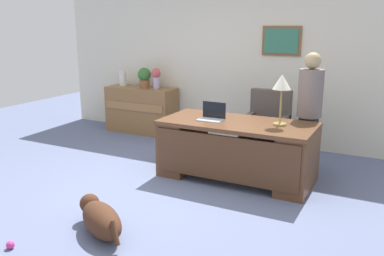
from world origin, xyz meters
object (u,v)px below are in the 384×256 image
Objects in this scene: desk_lamp at (282,85)px; vase_empty at (123,78)px; vase_with_flowers at (156,76)px; credenza at (141,110)px; armchair at (267,129)px; potted_plant at (144,77)px; laptop at (212,116)px; person_standing at (309,113)px; dog_toy_ball at (10,245)px; dog_lying at (100,218)px; desk at (236,148)px.

vase_empty is at bearing 158.07° from desk_lamp.
credenza is at bearing -179.78° from vase_with_flowers.
vase_empty is at bearing 179.82° from credenza.
armchair is 2.85× the size of potted_plant.
desk_lamp is (0.86, 0.12, 0.44)m from laptop.
dog_toy_ball is (-1.91, -3.22, -0.79)m from person_standing.
vase_with_flowers reaches higher than laptop.
potted_plant is (-2.88, 1.35, -0.22)m from desk_lamp.
armchair is 0.78m from person_standing.
laptop is 0.97m from desk_lamp.
laptop is 0.88× the size of vase_with_flowers.
vase_empty is (-2.94, 0.52, 0.51)m from armchair.
laptop is (0.29, 1.93, 0.66)m from dog_lying.
vase_with_flowers is at bearing 166.70° from armchair.
credenza is at bearing 168.41° from armchair.
vase_with_flowers is 1.00× the size of potted_plant.
dog_lying is 3.92m from potted_plant.
person_standing is 3.21m from potted_plant.
laptop is 2.91m from vase_empty.
vase_with_flowers is (-1.77, 1.47, 0.24)m from laptop.
desk reaches higher than dog_lying.
laptop is 4.28× the size of dog_toy_ball.
desk is 0.99m from desk_lamp.
dog_lying is at bearing -107.52° from desk.
desk_lamp is at bearing -24.51° from credenza.
dog_lying is 1.23× the size of desk_lamp.
dog_lying is at bearing 48.34° from dog_toy_ball.
desk_lamp is at bearing 10.23° from desk.
potted_plant reaches higher than dog_lying.
vase_empty is (-0.40, 0.00, 0.56)m from credenza.
person_standing is (0.76, 0.67, 0.41)m from desk.
dog_toy_ball is at bearing -120.65° from person_standing.
credenza is at bearing 155.49° from desk_lamp.
credenza is at bearing -0.18° from vase_empty.
desk is 0.52m from laptop.
desk_lamp reaches higher than vase_with_flowers.
desk_lamp is 3.19m from potted_plant.
laptop is (2.11, -1.47, 0.40)m from credenza.
person_standing is 3.03m from dog_lying.
potted_plant is at bearing 165.87° from person_standing.
credenza is at bearing -179.15° from potted_plant.
armchair is 2.84× the size of vase_with_flowers.
person_standing is 3.68m from vase_empty.
desk is 2.53× the size of dog_lying.
desk_lamp reaches higher than laptop.
desk_lamp is at bearing -111.94° from person_standing.
desk is 1.20× the size of person_standing.
armchair reaches higher than dog_toy_ball.
dog_toy_ball is at bearing -107.98° from laptop.
laptop is at bearing 72.02° from dog_toy_ball.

